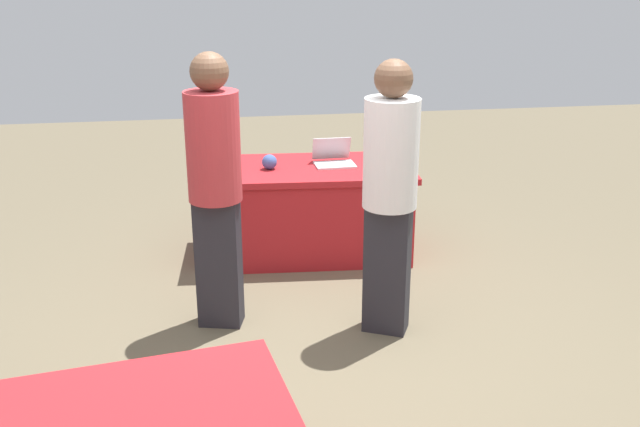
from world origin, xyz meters
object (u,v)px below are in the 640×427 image
at_px(person_attendee_browsing, 390,186).
at_px(scissors_red, 345,162).
at_px(laptop_silver, 334,160).
at_px(table_foreground, 308,210).
at_px(yarn_ball, 269,162).
at_px(person_attendee_standing, 215,179).

xyz_separation_m(person_attendee_browsing, scissors_red, (-0.00, -1.47, -0.25)).
relative_size(person_attendee_browsing, laptop_silver, 5.41).
xyz_separation_m(person_attendee_browsing, laptop_silver, (0.10, -1.43, -0.21)).
relative_size(table_foreground, person_attendee_browsing, 0.97).
relative_size(table_foreground, yarn_ball, 14.40).
relative_size(person_attendee_standing, scissors_red, 10.00).
bearing_deg(person_attendee_browsing, yarn_ball, 140.79).
xyz_separation_m(table_foreground, scissors_red, (-0.32, -0.07, 0.37)).
xyz_separation_m(person_attendee_standing, laptop_silver, (-0.97, -1.17, -0.23)).
xyz_separation_m(table_foreground, person_attendee_standing, (0.75, 1.14, 0.64)).
distance_m(laptop_silver, yarn_ball, 0.53).
bearing_deg(person_attendee_standing, yarn_ball, -97.58).
bearing_deg(table_foreground, person_attendee_browsing, 102.75).
bearing_deg(yarn_ball, person_attendee_browsing, 114.74).
height_order(person_attendee_browsing, scissors_red, person_attendee_browsing).
distance_m(table_foreground, laptop_silver, 0.46).
height_order(table_foreground, yarn_ball, yarn_ball).
height_order(table_foreground, laptop_silver, laptop_silver).
height_order(person_attendee_standing, scissors_red, person_attendee_standing).
bearing_deg(yarn_ball, person_attendee_standing, 68.47).
bearing_deg(person_attendee_browsing, person_attendee_standing, -167.37).
bearing_deg(scissors_red, person_attendee_browsing, 32.13).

